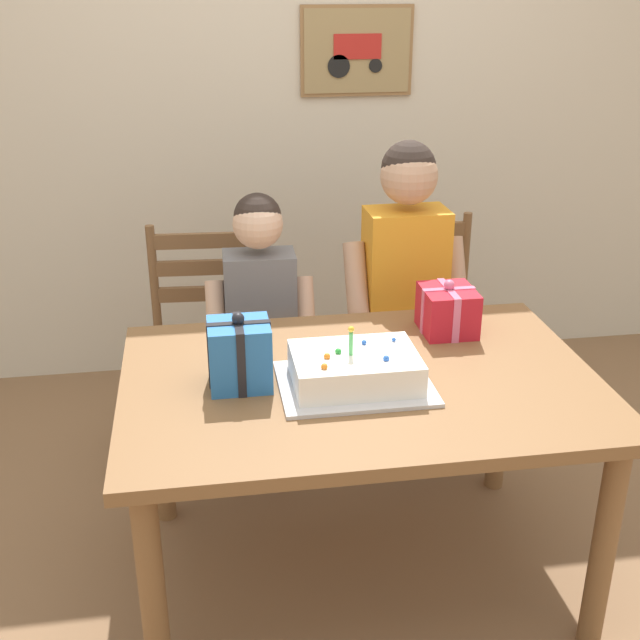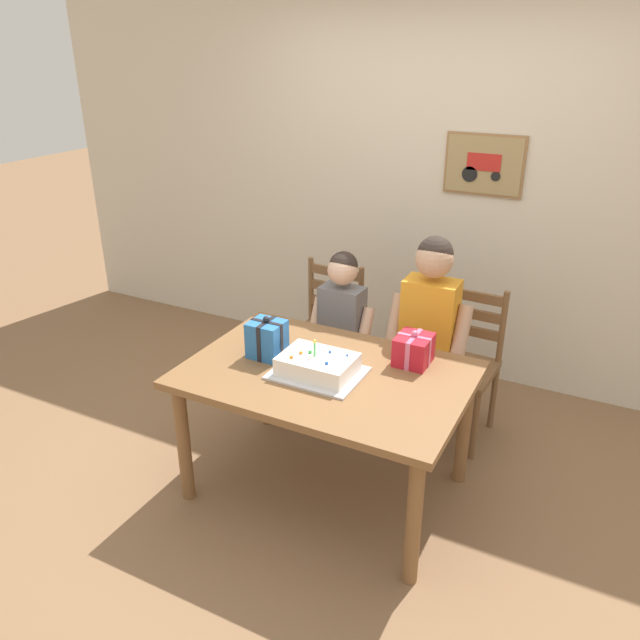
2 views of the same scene
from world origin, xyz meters
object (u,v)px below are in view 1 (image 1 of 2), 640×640
Objects in this scene: birthday_cake at (355,370)px; child_younger at (261,310)px; child_older at (405,276)px; chair_left at (203,344)px; dining_table at (360,404)px; gift_box_beside_cake at (240,354)px; chair_right at (425,330)px; gift_box_red_large at (448,310)px.

child_younger reaches higher than birthday_cake.
chair_left is at bearing 165.88° from child_older.
dining_table is 0.40m from gift_box_beside_cake.
chair_right is at bearing 61.95° from birthday_cake.
child_older is at bearing 96.40° from gift_box_red_large.
child_older is (-0.04, 0.39, -0.02)m from gift_box_red_large.
gift_box_red_large is at bearing -83.60° from child_older.
birthday_cake is 0.50m from gift_box_red_large.
chair_right is at bearing 51.81° from child_older.
dining_table is 6.13× the size of gift_box_beside_cake.
child_older is (0.34, 0.72, 0.01)m from birthday_cake.
gift_box_red_large is at bearing -35.79° from chair_left.
child_older reaches higher than gift_box_red_large.
dining_table is 0.15m from birthday_cake.
child_younger reaches higher than dining_table.
gift_box_red_large is at bearing 38.77° from dining_table.
child_older reaches higher than child_younger.
child_younger is at bearing -41.39° from chair_left.
dining_table is at bearing -114.63° from child_older.
birthday_cake is 1.91× the size of gift_box_beside_cake.
gift_box_beside_cake is (-0.33, 0.06, 0.05)m from birthday_cake.
dining_table is at bearing 60.76° from birthday_cake.
gift_box_beside_cake reaches higher than dining_table.
gift_box_red_large is 0.76m from gift_box_beside_cake.
child_older is (-0.15, -0.19, 0.32)m from chair_right.
child_younger is (-0.59, 0.39, -0.12)m from gift_box_red_large.
gift_box_red_large reaches higher than dining_table.
gift_box_red_large is at bearing 21.28° from gift_box_beside_cake.
child_younger is (0.22, -0.19, 0.21)m from chair_left.
child_younger is at bearing 109.42° from dining_table.
chair_left is 0.71× the size of child_older.
gift_box_beside_cake is at bearing -134.89° from child_older.
chair_left is at bearing -180.00° from chair_right.
gift_box_beside_cake is (-0.35, 0.01, 0.19)m from dining_table.
gift_box_beside_cake is at bearing -99.93° from child_younger.
chair_left is (-0.45, 0.86, -0.17)m from dining_table.
chair_left reaches higher than dining_table.
child_younger is at bearing 106.22° from birthday_cake.
gift_box_beside_cake reaches higher than chair_right.
child_older is at bearing -128.19° from chair_right.
gift_box_beside_cake is 1.23m from chair_right.
gift_box_red_large is 0.21× the size of chair_left.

